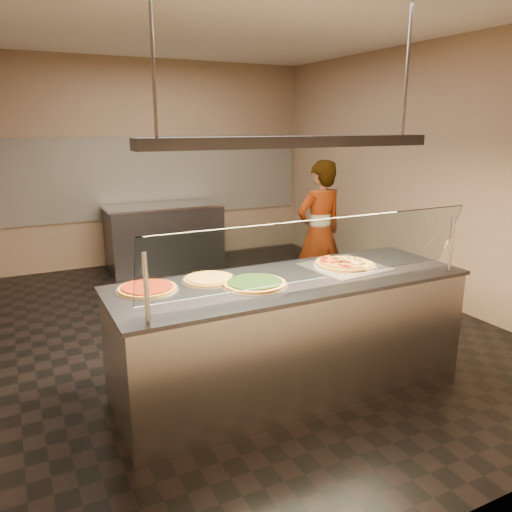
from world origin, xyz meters
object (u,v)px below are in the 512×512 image
pizza_spatula (227,276)px  pizza_cheese (209,279)px  half_pizza_sausage (356,262)px  heat_lamp_housing (294,142)px  perforated_tray (345,266)px  prep_table (165,236)px  pizza_tomato (147,288)px  worker (319,232)px  half_pizza_pepperoni (333,264)px  sneeze_guard (318,251)px  pizza_spinach (255,283)px  serving_counter (291,335)px

pizza_spatula → pizza_cheese: bearing=167.0°
half_pizza_sausage → heat_lamp_housing: heat_lamp_housing is taller
perforated_tray → prep_table: perforated_tray is taller
pizza_tomato → worker: size_ratio=0.26×
pizza_spatula → half_pizza_pepperoni: bearing=-7.4°
half_pizza_sausage → prep_table: bearing=97.8°
prep_table → worker: 2.61m
perforated_tray → prep_table: bearing=96.1°
half_pizza_sausage → pizza_spatula: size_ratio=2.16×
sneeze_guard → pizza_spatula: sneeze_guard is taller
half_pizza_pepperoni → half_pizza_sausage: 0.23m
prep_table → heat_lamp_housing: (-0.15, -3.95, 1.48)m
perforated_tray → sneeze_guard: bearing=-142.4°
worker → pizza_cheese: bearing=32.4°
heat_lamp_housing → pizza_spinach: bearing=-176.0°
perforated_tray → prep_table: 3.91m
pizza_spinach → perforated_tray: bearing=7.0°
prep_table → worker: size_ratio=1.00×
serving_counter → pizza_spinach: pizza_spinach is taller
pizza_cheese → heat_lamp_housing: size_ratio=0.18×
sneeze_guard → prep_table: sneeze_guard is taller
pizza_spinach → pizza_cheese: 0.36m
serving_counter → pizza_tomato: bearing=168.1°
serving_counter → pizza_cheese: size_ratio=6.58×
pizza_cheese → heat_lamp_housing: bearing=-21.9°
pizza_spatula → heat_lamp_housing: 1.11m
half_pizza_sausage → prep_table: size_ratio=0.30×
half_pizza_sausage → pizza_tomato: size_ratio=1.13×
perforated_tray → pizza_spinach: pizza_spinach is taller
half_pizza_pepperoni → pizza_tomato: bearing=174.8°
sneeze_guard → heat_lamp_housing: (0.00, 0.34, 0.72)m
half_pizza_pepperoni → sneeze_guard: bearing=-135.8°
pizza_cheese → prep_table: pizza_cheese is taller
pizza_spinach → prep_table: size_ratio=0.29×
half_pizza_sausage → pizza_spinach: size_ratio=1.02×
half_pizza_sausage → pizza_tomato: (-1.74, 0.14, -0.01)m
sneeze_guard → pizza_spinach: (-0.33, 0.32, -0.28)m
pizza_spinach → worker: (1.69, 1.69, -0.10)m
perforated_tray → heat_lamp_housing: bearing=-171.2°
pizza_tomato → heat_lamp_housing: bearing=-11.9°
serving_counter → pizza_cheese: (-0.58, 0.23, 0.48)m
worker → pizza_tomato: bearing=26.8°
pizza_spatula → worker: 2.33m
half_pizza_sausage → pizza_tomato: 1.74m
sneeze_guard → half_pizza_pepperoni: bearing=44.2°
pizza_cheese → pizza_spinach: bearing=-45.5°
half_pizza_sausage → pizza_tomato: half_pizza_sausage is taller
half_pizza_sausage → prep_table: (-0.53, 3.86, -0.49)m
pizza_spatula → heat_lamp_housing: size_ratio=0.10×
sneeze_guard → worker: (1.36, 2.01, -0.38)m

